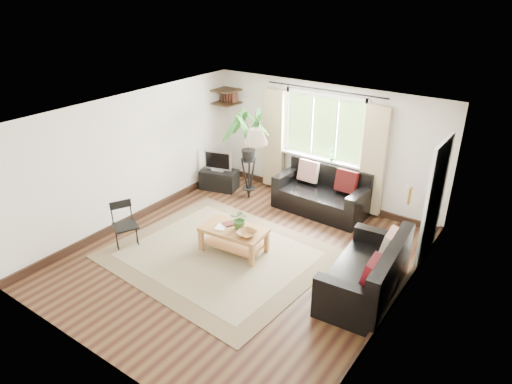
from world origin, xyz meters
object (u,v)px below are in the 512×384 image
Objects in this scene: coffee_table at (234,240)px; tv_stand at (219,179)px; sofa_right at (365,269)px; folding_chair at (126,227)px; palm_stand at (249,156)px; sofa_back at (322,192)px.

coffee_table reaches higher than tv_stand.
sofa_right is 1.62× the size of coffee_table.
coffee_table is (-2.23, -0.20, -0.19)m from sofa_right.
tv_stand is (-1.81, 1.83, -0.01)m from coffee_table.
folding_chair is at bearing -100.69° from tv_stand.
tv_stand is at bearing 31.24° from folding_chair.
sofa_right is 0.94× the size of palm_stand.
sofa_right is 3.97m from folding_chair.
tv_stand is (-2.32, -0.33, -0.21)m from sofa_back.
coffee_table is at bearing -60.97° from tv_stand.
tv_stand is at bearing 134.73° from coffee_table.
palm_stand reaches higher than coffee_table.
folding_chair is (-1.57, -0.94, 0.18)m from coffee_table.
sofa_back reaches higher than sofa_right.
coffee_table is at bearing -101.18° from sofa_back.
sofa_right is at bearing -47.07° from folding_chair.
palm_stand is at bearing -121.15° from sofa_right.
tv_stand is at bearing -116.30° from sofa_right.
coffee_table is at bearing -89.27° from sofa_right.
sofa_back reaches higher than coffee_table.
sofa_back is at bearing -142.93° from sofa_right.
tv_stand is 0.98× the size of folding_chair.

